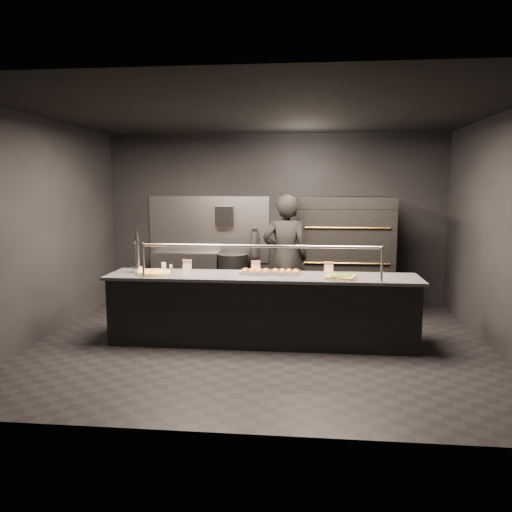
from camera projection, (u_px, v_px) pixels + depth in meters
name	position (u px, v px, depth m)	size (l,w,h in m)	color
room	(260.00, 231.00, 6.53)	(6.04, 6.00, 3.00)	black
service_counter	(262.00, 309.00, 6.62)	(4.10, 0.78, 1.37)	black
pizza_oven	(344.00, 254.00, 8.30)	(1.50, 1.23, 1.91)	black
prep_shelf	(186.00, 277.00, 9.07)	(1.20, 0.35, 0.90)	#99999E
towel_dispenser	(224.00, 216.00, 8.92)	(0.30, 0.20, 0.35)	black
fire_extinguisher	(255.00, 244.00, 8.94)	(0.14, 0.14, 0.51)	#B2B2B7
beer_tap	(138.00, 260.00, 6.76)	(0.15, 0.22, 0.59)	silver
round_pizza	(154.00, 272.00, 6.68)	(0.51, 0.51, 0.03)	silver
slider_tray_a	(255.00, 272.00, 6.67)	(0.45, 0.35, 0.07)	silver
slider_tray_b	(285.00, 272.00, 6.63)	(0.47, 0.41, 0.06)	silver
square_pizza	(341.00, 277.00, 6.32)	(0.42, 0.42, 0.05)	silver
condiment_jar	(166.00, 267.00, 6.95)	(0.16, 0.06, 0.11)	silver
tent_cards	(256.00, 266.00, 6.83)	(2.07, 0.04, 0.15)	white
trash_bin	(233.00, 279.00, 8.88)	(0.53, 0.53, 0.89)	black
worker	(285.00, 258.00, 7.75)	(0.71, 0.47, 1.95)	black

